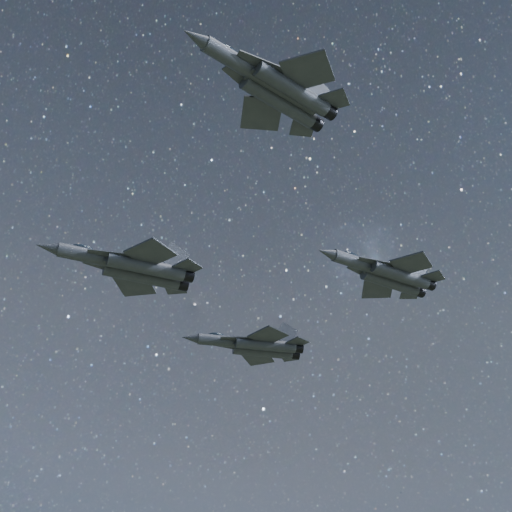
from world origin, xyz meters
name	(u,v)px	position (x,y,z in m)	size (l,w,h in m)	color
jet_lead	(132,267)	(-12.09, 5.06, 154.40)	(18.03, 12.75, 4.57)	#2C2F37
jet_left	(254,345)	(6.37, 17.29, 153.58)	(16.60, 11.58, 4.18)	#2C2F37
jet_right	(274,87)	(-4.63, -20.89, 158.92)	(16.55, 11.06, 4.20)	#2C2F37
jet_slot	(386,274)	(18.30, 2.30, 158.04)	(17.25, 11.90, 4.33)	#2C2F37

